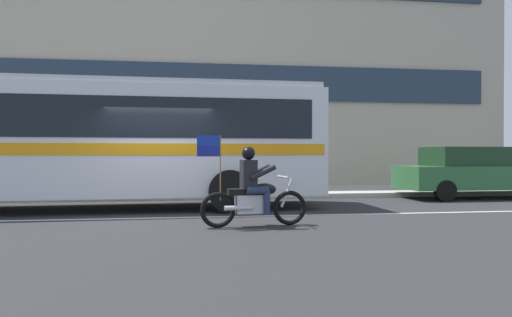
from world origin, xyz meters
TOP-DOWN VIEW (x-y plane):
  - ground_plane at (0.00, 0.00)m, footprint 60.00×60.00m
  - sidewalk_curb at (0.00, 5.10)m, footprint 28.00×3.80m
  - lane_center_stripe at (0.00, -0.60)m, footprint 26.60×0.14m
  - office_building_facade at (0.00, 7.39)m, footprint 28.00×0.89m
  - transit_bus at (-1.30, 1.19)m, footprint 10.82×2.93m
  - motorcycle_with_rider at (1.95, -2.05)m, footprint 2.19×0.66m
  - parked_sedan_curbside at (9.61, 2.58)m, footprint 4.76×1.91m
  - fire_hydrant at (-3.06, 4.14)m, footprint 0.22×0.30m

SIDE VIEW (x-z plane):
  - ground_plane at x=0.00m, z-range 0.00..0.00m
  - lane_center_stripe at x=0.00m, z-range 0.00..0.01m
  - sidewalk_curb at x=0.00m, z-range 0.00..0.15m
  - fire_hydrant at x=-3.06m, z-range 0.14..0.89m
  - motorcycle_with_rider at x=1.95m, z-range -0.22..1.55m
  - parked_sedan_curbside at x=9.61m, z-range 0.03..1.67m
  - transit_bus at x=-1.30m, z-range 0.27..3.49m
  - office_building_facade at x=0.00m, z-range 0.01..12.13m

